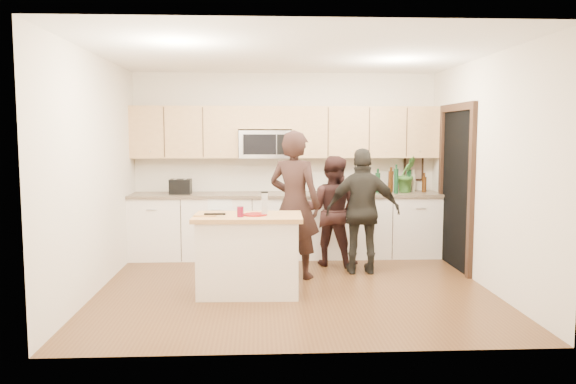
{
  "coord_description": "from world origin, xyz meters",
  "views": [
    {
      "loc": [
        -0.39,
        -6.44,
        1.79
      ],
      "look_at": [
        -0.05,
        0.35,
        1.09
      ],
      "focal_mm": 35.0,
      "sensor_mm": 36.0,
      "label": 1
    }
  ],
  "objects_px": {
    "island": "(248,254)",
    "toaster": "(181,187)",
    "woman_left": "(295,205)",
    "woman_right": "(363,211)",
    "woman_center": "(332,211)"
  },
  "relations": [
    {
      "from": "woman_center",
      "to": "woman_right",
      "type": "xyz_separation_m",
      "value": [
        0.33,
        -0.49,
        0.06
      ]
    },
    {
      "from": "woman_left",
      "to": "woman_right",
      "type": "distance_m",
      "value": 0.91
    },
    {
      "from": "island",
      "to": "woman_left",
      "type": "bearing_deg",
      "value": 53.95
    },
    {
      "from": "island",
      "to": "woman_right",
      "type": "distance_m",
      "value": 1.74
    },
    {
      "from": "island",
      "to": "woman_right",
      "type": "relative_size",
      "value": 0.75
    },
    {
      "from": "woman_left",
      "to": "woman_center",
      "type": "relative_size",
      "value": 1.23
    },
    {
      "from": "toaster",
      "to": "woman_center",
      "type": "relative_size",
      "value": 0.2
    },
    {
      "from": "toaster",
      "to": "woman_left",
      "type": "bearing_deg",
      "value": -36.69
    },
    {
      "from": "island",
      "to": "toaster",
      "type": "distance_m",
      "value": 2.24
    },
    {
      "from": "island",
      "to": "woman_center",
      "type": "relative_size",
      "value": 0.81
    },
    {
      "from": "woman_center",
      "to": "woman_right",
      "type": "distance_m",
      "value": 0.59
    },
    {
      "from": "woman_left",
      "to": "woman_right",
      "type": "height_order",
      "value": "woman_left"
    },
    {
      "from": "toaster",
      "to": "woman_center",
      "type": "bearing_deg",
      "value": -14.19
    },
    {
      "from": "island",
      "to": "woman_right",
      "type": "xyz_separation_m",
      "value": [
        1.46,
        0.88,
        0.35
      ]
    },
    {
      "from": "toaster",
      "to": "woman_center",
      "type": "distance_m",
      "value": 2.22
    }
  ]
}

